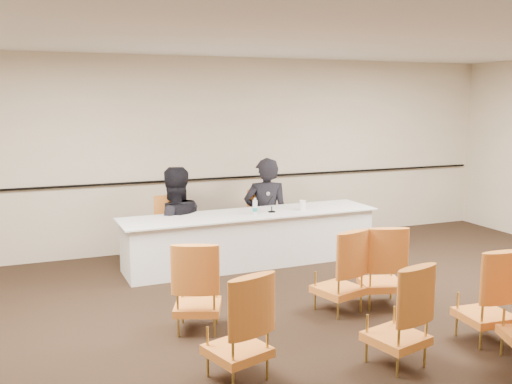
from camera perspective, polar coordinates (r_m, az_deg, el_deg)
floor at (r=5.89m, az=9.10°, el=-14.31°), size 10.00×10.00×0.00m
ceiling at (r=5.45m, az=9.93°, el=16.02°), size 10.00×10.00×0.00m
wall_back at (r=9.10m, az=-3.73°, el=3.91°), size 10.00×0.04×3.00m
wall_rail at (r=9.11m, az=-3.63°, el=1.39°), size 9.80×0.04×0.03m
panel_table at (r=8.19m, az=-0.50°, el=-4.67°), size 3.74×0.95×0.75m
panelist_main at (r=8.85m, az=1.02°, el=-2.65°), size 0.80×0.65×1.89m
panelist_main_chair at (r=8.86m, az=1.02°, el=-2.93°), size 0.51×0.51×0.95m
panelist_second at (r=8.39m, az=-8.19°, el=-4.15°), size 0.98×0.78×1.96m
panelist_second_chair at (r=8.37m, az=-8.20°, el=-3.74°), size 0.51×0.51×0.95m
papers at (r=8.19m, az=1.82°, el=-2.00°), size 0.34×0.27×0.00m
microphone at (r=8.13m, az=1.59°, el=-1.10°), size 0.11×0.20×0.28m
water_bottle at (r=8.01m, az=-0.10°, el=-1.42°), size 0.07×0.07×0.23m
drinking_glass at (r=8.06m, az=-0.11°, el=-1.83°), size 0.06×0.06×0.10m
coffee_cup at (r=8.34m, az=4.68°, el=-1.33°), size 0.10×0.10×0.14m
aud_chair_front_left at (r=5.90m, az=-5.87°, el=-9.28°), size 0.65×0.65×0.95m
aud_chair_front_mid at (r=6.44m, az=8.26°, el=-7.74°), size 0.61×0.61×0.95m
aud_chair_front_right at (r=6.71m, az=12.45°, el=-7.14°), size 0.63×0.63×0.95m
aud_chair_back_left at (r=4.91m, az=-1.90°, el=-13.17°), size 0.63×0.63×0.95m
aud_chair_back_mid at (r=5.29m, az=13.91°, el=-11.73°), size 0.60×0.60×0.95m
aud_chair_back_right at (r=6.06m, az=22.01°, el=-9.42°), size 0.54×0.54×0.95m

